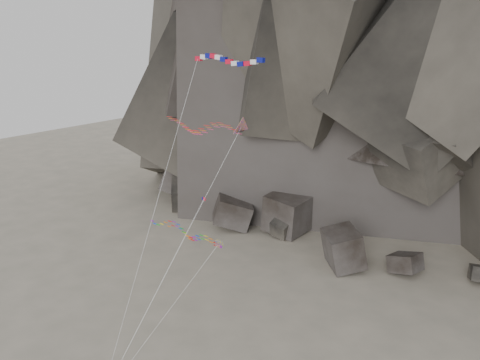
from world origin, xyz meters
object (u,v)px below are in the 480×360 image
Objects in this scene: banner_kite at (226,63)px; parafoil_kite at (181,230)px; pennant_kite at (179,247)px; delta_kite at (199,125)px.

parafoil_kite is (-5.26, -1.39, -17.88)m from banner_kite.
pennant_kite is at bearing -101.95° from banner_kite.
parafoil_kite is at bearing -170.99° from delta_kite.
delta_kite reaches higher than pennant_kite.
banner_kite is at bearing 51.80° from delta_kite.
pennant_kite is (-1.34, -6.04, -17.36)m from banner_kite.
parafoil_kite is (-3.10, 0.27, -11.81)m from delta_kite.
banner_kite is 18.69m from parafoil_kite.
delta_kite is 1.54× the size of pennant_kite.
delta_kite is at bearing 13.48° from parafoil_kite.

